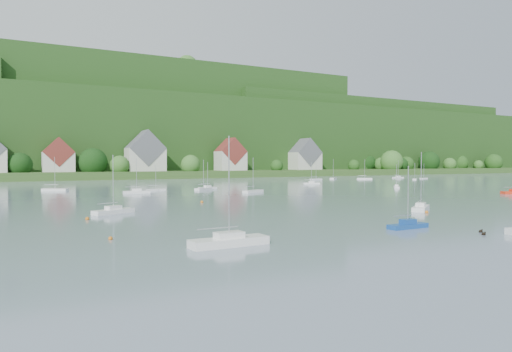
{
  "coord_description": "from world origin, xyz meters",
  "views": [
    {
      "loc": [
        -44.16,
        -11.64,
        7.01
      ],
      "look_at": [
        0.91,
        75.0,
        4.0
      ],
      "focal_mm": 32.03,
      "sensor_mm": 36.0,
      "label": 1
    }
  ],
  "objects_px": {
    "near_sailboat_1": "(408,225)",
    "near_sailboat_3": "(421,207)",
    "near_sailboat_6": "(113,210)",
    "near_sailboat_0": "(229,240)"
  },
  "relations": [
    {
      "from": "near_sailboat_3",
      "to": "near_sailboat_6",
      "type": "relative_size",
      "value": 1.06
    },
    {
      "from": "near_sailboat_1",
      "to": "near_sailboat_6",
      "type": "height_order",
      "value": "near_sailboat_6"
    },
    {
      "from": "near_sailboat_3",
      "to": "near_sailboat_6",
      "type": "xyz_separation_m",
      "value": [
        -40.31,
        16.22,
        -0.01
      ]
    },
    {
      "from": "near_sailboat_3",
      "to": "near_sailboat_6",
      "type": "distance_m",
      "value": 43.45
    },
    {
      "from": "near_sailboat_3",
      "to": "near_sailboat_6",
      "type": "bearing_deg",
      "value": 122.27
    },
    {
      "from": "near_sailboat_0",
      "to": "near_sailboat_3",
      "type": "xyz_separation_m",
      "value": [
        36.12,
        12.79,
        -0.02
      ]
    },
    {
      "from": "near_sailboat_1",
      "to": "near_sailboat_6",
      "type": "xyz_separation_m",
      "value": [
        -25.06,
        28.51,
        0.04
      ]
    },
    {
      "from": "near_sailboat_1",
      "to": "near_sailboat_3",
      "type": "xyz_separation_m",
      "value": [
        15.26,
        12.29,
        0.05
      ]
    },
    {
      "from": "near_sailboat_0",
      "to": "near_sailboat_6",
      "type": "xyz_separation_m",
      "value": [
        -4.19,
        29.0,
        -0.04
      ]
    },
    {
      "from": "near_sailboat_0",
      "to": "near_sailboat_6",
      "type": "height_order",
      "value": "near_sailboat_0"
    }
  ]
}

